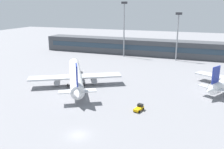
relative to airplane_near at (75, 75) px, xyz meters
name	(u,v)px	position (x,y,z in m)	size (l,w,h in m)	color
ground_plane	(129,84)	(18.32, 7.09, -3.57)	(400.00, 400.00, 0.00)	gray
terminal_building	(158,48)	(18.32, 64.49, 0.93)	(138.81, 12.13, 9.00)	#3F4247
airplane_near	(75,75)	(0.00, 0.00, 0.00)	(31.00, 42.57, 11.71)	white
baggage_tug_yellow	(139,108)	(27.83, -15.06, -2.77)	(2.51, 3.86, 1.75)	#F2B20C
floodlight_tower_west	(178,33)	(29.76, 55.17, 10.76)	(3.20, 0.80, 24.66)	gray
floodlight_tower_east	(124,26)	(0.73, 55.64, 13.52)	(3.20, 0.80, 30.02)	gray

